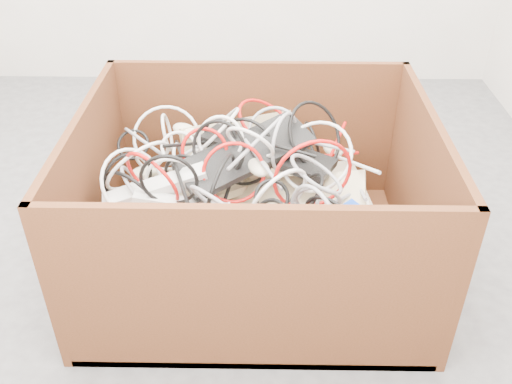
{
  "coord_description": "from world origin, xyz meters",
  "views": [
    {
      "loc": [
        0.19,
        -1.72,
        1.38
      ],
      "look_at": [
        0.16,
        -0.15,
        0.3
      ],
      "focal_mm": 39.78,
      "sensor_mm": 36.0,
      "label": 1
    }
  ],
  "objects_px": {
    "vga_plug": "(352,207)",
    "power_strip_left": "(155,189)",
    "cardboard_box": "(252,230)",
    "power_strip_right": "(180,206)"
  },
  "relations": [
    {
      "from": "vga_plug",
      "to": "power_strip_left",
      "type": "bearing_deg",
      "value": -135.16
    },
    {
      "from": "cardboard_box",
      "to": "vga_plug",
      "type": "relative_size",
      "value": 24.9
    },
    {
      "from": "cardboard_box",
      "to": "power_strip_left",
      "type": "relative_size",
      "value": 3.34
    },
    {
      "from": "power_strip_right",
      "to": "vga_plug",
      "type": "xyz_separation_m",
      "value": [
        0.53,
        0.01,
        -0.01
      ]
    },
    {
      "from": "cardboard_box",
      "to": "vga_plug",
      "type": "distance_m",
      "value": 0.39
    },
    {
      "from": "vga_plug",
      "to": "cardboard_box",
      "type": "bearing_deg",
      "value": -151.77
    },
    {
      "from": "power_strip_left",
      "to": "power_strip_right",
      "type": "bearing_deg",
      "value": -43.63
    },
    {
      "from": "power_strip_left",
      "to": "power_strip_right",
      "type": "height_order",
      "value": "power_strip_left"
    },
    {
      "from": "power_strip_left",
      "to": "vga_plug",
      "type": "height_order",
      "value": "power_strip_left"
    },
    {
      "from": "power_strip_left",
      "to": "vga_plug",
      "type": "distance_m",
      "value": 0.62
    }
  ]
}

